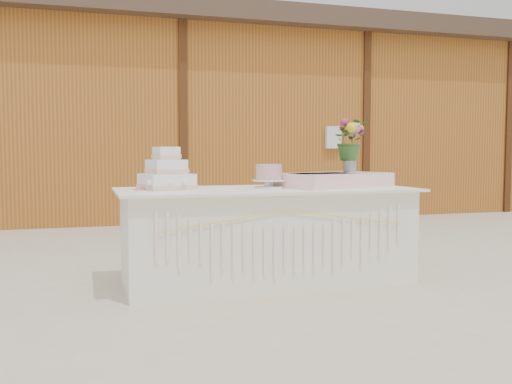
# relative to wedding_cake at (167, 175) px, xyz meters

# --- Properties ---
(ground) EXTENTS (80.00, 80.00, 0.00)m
(ground) POSITION_rel_wedding_cake_xyz_m (0.80, -0.11, -0.88)
(ground) COLOR beige
(ground) RESTS_ON ground
(barn) EXTENTS (12.60, 4.60, 3.30)m
(barn) POSITION_rel_wedding_cake_xyz_m (0.79, 5.88, 0.79)
(barn) COLOR #A16321
(barn) RESTS_ON ground
(cake_table) EXTENTS (2.40, 1.00, 0.77)m
(cake_table) POSITION_rel_wedding_cake_xyz_m (0.80, -0.12, -0.50)
(cake_table) COLOR white
(cake_table) RESTS_ON ground
(wedding_cake) EXTENTS (0.45, 0.45, 0.34)m
(wedding_cake) POSITION_rel_wedding_cake_xyz_m (0.00, 0.00, 0.00)
(wedding_cake) COLOR white
(wedding_cake) RESTS_ON cake_table
(pink_cake_stand) EXTENTS (0.27, 0.27, 0.20)m
(pink_cake_stand) POSITION_rel_wedding_cake_xyz_m (0.82, -0.09, -0.00)
(pink_cake_stand) COLOR white
(pink_cake_stand) RESTS_ON cake_table
(satin_runner) EXTENTS (1.07, 0.83, 0.12)m
(satin_runner) POSITION_rel_wedding_cake_xyz_m (1.40, -0.08, -0.05)
(satin_runner) COLOR #FFD0CD
(satin_runner) RESTS_ON cake_table
(flower_vase) EXTENTS (0.11, 0.11, 0.15)m
(flower_vase) POSITION_rel_wedding_cake_xyz_m (1.57, -0.04, 0.08)
(flower_vase) COLOR #A3A4A8
(flower_vase) RESTS_ON satin_runner
(bouquet) EXTENTS (0.32, 0.28, 0.35)m
(bouquet) POSITION_rel_wedding_cake_xyz_m (1.57, -0.04, 0.33)
(bouquet) COLOR #335C24
(bouquet) RESTS_ON flower_vase
(loose_flowers) EXTENTS (0.25, 0.37, 0.02)m
(loose_flowers) POSITION_rel_wedding_cake_xyz_m (-0.16, -0.00, -0.10)
(loose_flowers) COLOR pink
(loose_flowers) RESTS_ON cake_table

